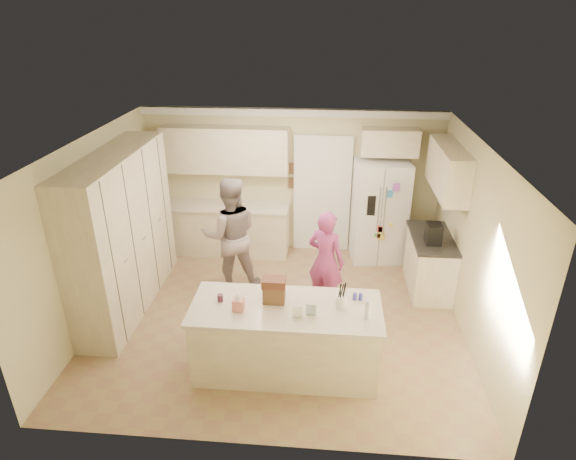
# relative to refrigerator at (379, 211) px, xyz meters

# --- Properties ---
(floor) EXTENTS (5.20, 4.60, 0.02)m
(floor) POSITION_rel_refrigerator_xyz_m (-1.56, -2.00, -0.91)
(floor) COLOR #8F6C50
(floor) RESTS_ON ground
(ceiling) EXTENTS (5.20, 4.60, 0.02)m
(ceiling) POSITION_rel_refrigerator_xyz_m (-1.56, -2.00, 1.71)
(ceiling) COLOR white
(ceiling) RESTS_ON wall_back
(wall_back) EXTENTS (5.20, 0.02, 2.60)m
(wall_back) POSITION_rel_refrigerator_xyz_m (-1.56, 0.31, 0.40)
(wall_back) COLOR beige
(wall_back) RESTS_ON ground
(wall_front) EXTENTS (5.20, 0.02, 2.60)m
(wall_front) POSITION_rel_refrigerator_xyz_m (-1.56, -4.31, 0.40)
(wall_front) COLOR beige
(wall_front) RESTS_ON ground
(wall_left) EXTENTS (0.02, 4.60, 2.60)m
(wall_left) POSITION_rel_refrigerator_xyz_m (-4.17, -2.00, 0.40)
(wall_left) COLOR beige
(wall_left) RESTS_ON ground
(wall_right) EXTENTS (0.02, 4.60, 2.60)m
(wall_right) POSITION_rel_refrigerator_xyz_m (1.05, -2.00, 0.40)
(wall_right) COLOR beige
(wall_right) RESTS_ON ground
(crown_back) EXTENTS (5.20, 0.08, 0.12)m
(crown_back) POSITION_rel_refrigerator_xyz_m (-1.56, 0.26, 1.63)
(crown_back) COLOR white
(crown_back) RESTS_ON wall_back
(pantry_bank) EXTENTS (0.60, 2.60, 2.35)m
(pantry_bank) POSITION_rel_refrigerator_xyz_m (-3.86, -1.80, 0.28)
(pantry_bank) COLOR #F2E5C1
(pantry_bank) RESTS_ON floor
(back_base_cab) EXTENTS (2.20, 0.60, 0.88)m
(back_base_cab) POSITION_rel_refrigerator_xyz_m (-2.71, -0.00, -0.46)
(back_base_cab) COLOR #F2E5C1
(back_base_cab) RESTS_ON floor
(back_countertop) EXTENTS (2.24, 0.63, 0.04)m
(back_countertop) POSITION_rel_refrigerator_xyz_m (-2.71, -0.01, 0.00)
(back_countertop) COLOR beige
(back_countertop) RESTS_ON back_base_cab
(back_upper_cab) EXTENTS (2.20, 0.35, 0.80)m
(back_upper_cab) POSITION_rel_refrigerator_xyz_m (-2.71, 0.12, 1.00)
(back_upper_cab) COLOR #F2E5C1
(back_upper_cab) RESTS_ON wall_back
(doorway_opening) EXTENTS (0.90, 0.06, 2.10)m
(doorway_opening) POSITION_rel_refrigerator_xyz_m (-1.01, 0.28, 0.15)
(doorway_opening) COLOR black
(doorway_opening) RESTS_ON floor
(doorway_casing) EXTENTS (1.02, 0.03, 2.22)m
(doorway_casing) POSITION_rel_refrigerator_xyz_m (-1.01, 0.24, 0.15)
(doorway_casing) COLOR white
(doorway_casing) RESTS_ON floor
(wall_frame_upper) EXTENTS (0.15, 0.02, 0.20)m
(wall_frame_upper) POSITION_rel_refrigerator_xyz_m (-1.54, 0.27, 0.65)
(wall_frame_upper) COLOR brown
(wall_frame_upper) RESTS_ON wall_back
(wall_frame_lower) EXTENTS (0.15, 0.02, 0.20)m
(wall_frame_lower) POSITION_rel_refrigerator_xyz_m (-1.54, 0.27, 0.38)
(wall_frame_lower) COLOR brown
(wall_frame_lower) RESTS_ON wall_back
(refrigerator) EXTENTS (0.97, 0.80, 1.80)m
(refrigerator) POSITION_rel_refrigerator_xyz_m (0.00, 0.00, 0.00)
(refrigerator) COLOR white
(refrigerator) RESTS_ON floor
(fridge_seam) EXTENTS (0.02, 0.02, 1.78)m
(fridge_seam) POSITION_rel_refrigerator_xyz_m (0.00, -0.35, 0.00)
(fridge_seam) COLOR gray
(fridge_seam) RESTS_ON refrigerator
(fridge_dispenser) EXTENTS (0.22, 0.03, 0.35)m
(fridge_dispenser) POSITION_rel_refrigerator_xyz_m (-0.22, -0.37, 0.25)
(fridge_dispenser) COLOR black
(fridge_dispenser) RESTS_ON refrigerator
(fridge_handle_l) EXTENTS (0.02, 0.02, 0.85)m
(fridge_handle_l) POSITION_rel_refrigerator_xyz_m (-0.05, -0.37, 0.15)
(fridge_handle_l) COLOR silver
(fridge_handle_l) RESTS_ON refrigerator
(fridge_handle_r) EXTENTS (0.02, 0.02, 0.85)m
(fridge_handle_r) POSITION_rel_refrigerator_xyz_m (0.05, -0.37, 0.15)
(fridge_handle_r) COLOR silver
(fridge_handle_r) RESTS_ON refrigerator
(over_fridge_cab) EXTENTS (0.95, 0.35, 0.45)m
(over_fridge_cab) POSITION_rel_refrigerator_xyz_m (0.09, 0.12, 1.20)
(over_fridge_cab) COLOR #F2E5C1
(over_fridge_cab) RESTS_ON wall_back
(right_base_cab) EXTENTS (0.60, 1.20, 0.88)m
(right_base_cab) POSITION_rel_refrigerator_xyz_m (0.74, -1.00, -0.46)
(right_base_cab) COLOR #F2E5C1
(right_base_cab) RESTS_ON floor
(right_countertop) EXTENTS (0.63, 1.24, 0.04)m
(right_countertop) POSITION_rel_refrigerator_xyz_m (0.73, -1.00, 0.00)
(right_countertop) COLOR #2D2B28
(right_countertop) RESTS_ON right_base_cab
(right_upper_cab) EXTENTS (0.35, 1.50, 0.70)m
(right_upper_cab) POSITION_rel_refrigerator_xyz_m (0.87, -0.80, 1.05)
(right_upper_cab) COLOR #F2E5C1
(right_upper_cab) RESTS_ON wall_right
(coffee_maker) EXTENTS (0.22, 0.28, 0.30)m
(coffee_maker) POSITION_rel_refrigerator_xyz_m (0.69, -1.20, 0.17)
(coffee_maker) COLOR black
(coffee_maker) RESTS_ON right_countertop
(island_base) EXTENTS (2.20, 0.90, 0.88)m
(island_base) POSITION_rel_refrigerator_xyz_m (-1.36, -3.10, -0.46)
(island_base) COLOR #F2E5C1
(island_base) RESTS_ON floor
(island_top) EXTENTS (2.28, 0.96, 0.05)m
(island_top) POSITION_rel_refrigerator_xyz_m (-1.36, -3.10, 0.00)
(island_top) COLOR beige
(island_top) RESTS_ON island_base
(utensil_crock) EXTENTS (0.13, 0.13, 0.15)m
(utensil_crock) POSITION_rel_refrigerator_xyz_m (-0.71, -3.05, 0.10)
(utensil_crock) COLOR white
(utensil_crock) RESTS_ON island_top
(tissue_box) EXTENTS (0.13, 0.13, 0.14)m
(tissue_box) POSITION_rel_refrigerator_xyz_m (-1.91, -3.20, 0.10)
(tissue_box) COLOR #DA7D74
(tissue_box) RESTS_ON island_top
(tissue_plume) EXTENTS (0.08, 0.08, 0.08)m
(tissue_plume) POSITION_rel_refrigerator_xyz_m (-1.91, -3.20, 0.20)
(tissue_plume) COLOR white
(tissue_plume) RESTS_ON tissue_box
(dollhouse_body) EXTENTS (0.26, 0.18, 0.22)m
(dollhouse_body) POSITION_rel_refrigerator_xyz_m (-1.51, -3.00, 0.14)
(dollhouse_body) COLOR brown
(dollhouse_body) RESTS_ON island_top
(dollhouse_roof) EXTENTS (0.28, 0.20, 0.10)m
(dollhouse_roof) POSITION_rel_refrigerator_xyz_m (-1.51, -3.00, 0.30)
(dollhouse_roof) COLOR #592D1E
(dollhouse_roof) RESTS_ON dollhouse_body
(jam_jar) EXTENTS (0.07, 0.07, 0.09)m
(jam_jar) POSITION_rel_refrigerator_xyz_m (-2.16, -3.05, 0.07)
(jam_jar) COLOR #59263F
(jam_jar) RESTS_ON island_top
(greeting_card_a) EXTENTS (0.12, 0.06, 0.16)m
(greeting_card_a) POSITION_rel_refrigerator_xyz_m (-1.21, -3.30, 0.11)
(greeting_card_a) COLOR white
(greeting_card_a) RESTS_ON island_top
(greeting_card_b) EXTENTS (0.12, 0.05, 0.16)m
(greeting_card_b) POSITION_rel_refrigerator_xyz_m (-1.06, -3.25, 0.11)
(greeting_card_b) COLOR silver
(greeting_card_b) RESTS_ON island_top
(water_bottle) EXTENTS (0.07, 0.07, 0.24)m
(water_bottle) POSITION_rel_refrigerator_xyz_m (-0.41, -3.25, 0.14)
(water_bottle) COLOR silver
(water_bottle) RESTS_ON island_top
(shaker_salt) EXTENTS (0.05, 0.05, 0.09)m
(shaker_salt) POSITION_rel_refrigerator_xyz_m (-0.54, -2.88, 0.07)
(shaker_salt) COLOR #3738AB
(shaker_salt) RESTS_ON island_top
(shaker_pepper) EXTENTS (0.05, 0.05, 0.09)m
(shaker_pepper) POSITION_rel_refrigerator_xyz_m (-0.47, -2.88, 0.07)
(shaker_pepper) COLOR #3738AB
(shaker_pepper) RESTS_ON island_top
(teen_boy) EXTENTS (1.05, 0.91, 1.86)m
(teen_boy) POSITION_rel_refrigerator_xyz_m (-2.39, -1.23, 0.03)
(teen_boy) COLOR gray
(teen_boy) RESTS_ON floor
(teen_girl) EXTENTS (0.68, 0.59, 1.57)m
(teen_girl) POSITION_rel_refrigerator_xyz_m (-0.90, -1.67, -0.12)
(teen_girl) COLOR #BE3892
(teen_girl) RESTS_ON floor
(fridge_magnets) EXTENTS (0.76, 0.02, 1.44)m
(fridge_magnets) POSITION_rel_refrigerator_xyz_m (0.00, -0.36, 0.00)
(fridge_magnets) COLOR tan
(fridge_magnets) RESTS_ON refrigerator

